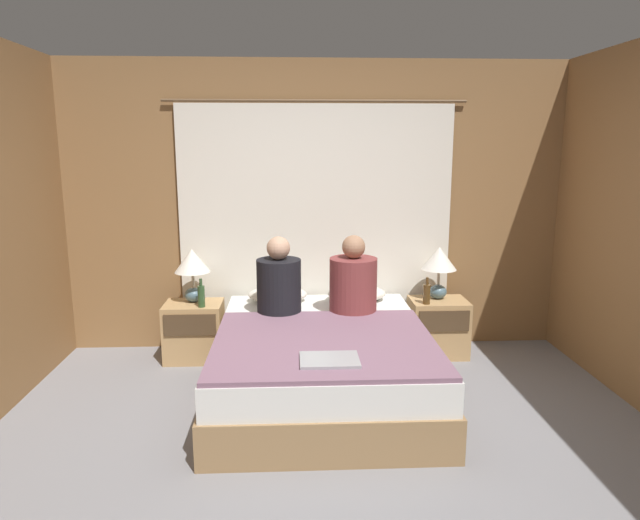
{
  "coord_description": "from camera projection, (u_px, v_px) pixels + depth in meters",
  "views": [
    {
      "loc": [
        -0.2,
        -2.87,
        1.79
      ],
      "look_at": [
        0.0,
        1.31,
        0.94
      ],
      "focal_mm": 32.0,
      "sensor_mm": 36.0,
      "label": 1
    }
  ],
  "objects": [
    {
      "name": "nightstand_right",
      "position": [
        438.0,
        327.0,
        4.91
      ],
      "size": [
        0.48,
        0.38,
        0.49
      ],
      "color": "tan",
      "rests_on": "ground_plane"
    },
    {
      "name": "person_left_in_bed",
      "position": [
        279.0,
        283.0,
        4.39
      ],
      "size": [
        0.34,
        0.34,
        0.61
      ],
      "color": "black",
      "rests_on": "bed"
    },
    {
      "name": "beer_bottle_on_left_stand",
      "position": [
        201.0,
        296.0,
        4.64
      ],
      "size": [
        0.06,
        0.06,
        0.24
      ],
      "color": "#2D4C28",
      "rests_on": "nightstand_left"
    },
    {
      "name": "wall_back",
      "position": [
        315.0,
        207.0,
        5.0
      ],
      "size": [
        4.43,
        0.06,
        2.5
      ],
      "color": "olive",
      "rests_on": "ground_plane"
    },
    {
      "name": "ground_plane",
      "position": [
        331.0,
        472.0,
        3.17
      ],
      "size": [
        16.0,
        16.0,
        0.0
      ],
      "primitive_type": "plane",
      "color": "gray"
    },
    {
      "name": "curtain_panel",
      "position": [
        316.0,
        228.0,
        4.97
      ],
      "size": [
        2.55,
        0.03,
        2.16
      ],
      "color": "white",
      "rests_on": "ground_plane"
    },
    {
      "name": "person_right_in_bed",
      "position": [
        353.0,
        283.0,
        4.42
      ],
      "size": [
        0.37,
        0.37,
        0.62
      ],
      "color": "brown",
      "rests_on": "bed"
    },
    {
      "name": "beer_bottle_on_right_stand",
      "position": [
        427.0,
        294.0,
        4.73
      ],
      "size": [
        0.06,
        0.06,
        0.23
      ],
      "color": "#513819",
      "rests_on": "nightstand_right"
    },
    {
      "name": "bed",
      "position": [
        322.0,
        363.0,
        4.11
      ],
      "size": [
        1.52,
        1.98,
        0.49
      ],
      "color": "#99754C",
      "rests_on": "ground_plane"
    },
    {
      "name": "lamp_left",
      "position": [
        192.0,
        265.0,
        4.75
      ],
      "size": [
        0.3,
        0.3,
        0.45
      ],
      "color": "slate",
      "rests_on": "nightstand_left"
    },
    {
      "name": "nightstand_left",
      "position": [
        194.0,
        331.0,
        4.81
      ],
      "size": [
        0.48,
        0.38,
        0.49
      ],
      "color": "tan",
      "rests_on": "ground_plane"
    },
    {
      "name": "pillow_right",
      "position": [
        357.0,
        293.0,
        4.83
      ],
      "size": [
        0.5,
        0.35,
        0.12
      ],
      "color": "silver",
      "rests_on": "bed"
    },
    {
      "name": "lamp_right",
      "position": [
        439.0,
        263.0,
        4.85
      ],
      "size": [
        0.3,
        0.3,
        0.45
      ],
      "color": "slate",
      "rests_on": "nightstand_right"
    },
    {
      "name": "laptop_on_bed",
      "position": [
        329.0,
        360.0,
        3.4
      ],
      "size": [
        0.35,
        0.26,
        0.02
      ],
      "color": "#9EA0A5",
      "rests_on": "blanket_on_bed"
    },
    {
      "name": "pillow_left",
      "position": [
        278.0,
        294.0,
        4.8
      ],
      "size": [
        0.5,
        0.35,
        0.12
      ],
      "color": "silver",
      "rests_on": "bed"
    },
    {
      "name": "blanket_on_bed",
      "position": [
        324.0,
        342.0,
        3.77
      ],
      "size": [
        1.46,
        1.33,
        0.03
      ],
      "color": "slate",
      "rests_on": "bed"
    }
  ]
}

